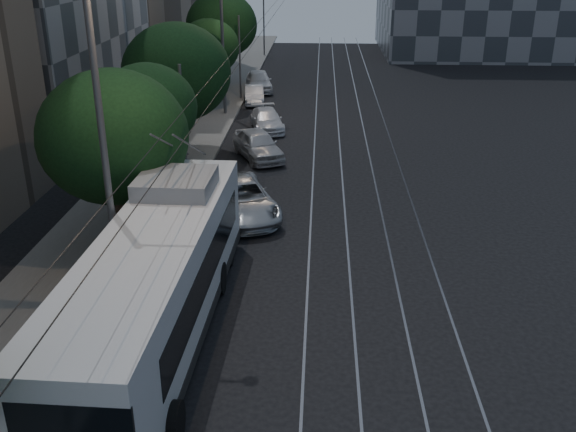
# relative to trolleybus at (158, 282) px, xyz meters

# --- Properties ---
(ground) EXTENTS (120.00, 120.00, 0.00)m
(ground) POSITION_rel_trolleybus_xyz_m (3.90, 0.93, -1.82)
(ground) COLOR black
(ground) RESTS_ON ground
(sidewalk) EXTENTS (5.00, 90.00, 0.15)m
(sidewalk) POSITION_rel_trolleybus_xyz_m (-3.60, 20.93, -1.74)
(sidewalk) COLOR slate
(sidewalk) RESTS_ON ground
(tram_rails) EXTENTS (4.52, 90.00, 0.02)m
(tram_rails) POSITION_rel_trolleybus_xyz_m (6.40, 20.93, -1.81)
(tram_rails) COLOR gray
(tram_rails) RESTS_ON ground
(overhead_wires) EXTENTS (2.23, 90.00, 6.00)m
(overhead_wires) POSITION_rel_trolleybus_xyz_m (-1.08, 20.93, 1.65)
(overhead_wires) COLOR black
(overhead_wires) RESTS_ON ground
(trolleybus) EXTENTS (3.09, 13.26, 5.63)m
(trolleybus) POSITION_rel_trolleybus_xyz_m (0.00, 0.00, 0.00)
(trolleybus) COLOR silver
(trolleybus) RESTS_ON ground
(pickup_silver) EXTENTS (4.31, 6.02, 1.52)m
(pickup_silver) POSITION_rel_trolleybus_xyz_m (1.20, 9.17, -1.06)
(pickup_silver) COLOR #A9ACB1
(pickup_silver) RESTS_ON ground
(car_white_a) EXTENTS (3.45, 4.81, 1.52)m
(car_white_a) POSITION_rel_trolleybus_xyz_m (1.20, 17.05, -1.06)
(car_white_a) COLOR #B4B4B9
(car_white_a) RESTS_ON ground
(car_white_b) EXTENTS (2.64, 4.59, 1.25)m
(car_white_b) POSITION_rel_trolleybus_xyz_m (1.20, 22.81, -1.19)
(car_white_b) COLOR silver
(car_white_b) RESTS_ON ground
(car_white_c) EXTENTS (1.76, 3.91, 1.24)m
(car_white_c) POSITION_rel_trolleybus_xyz_m (-0.30, 29.93, -1.19)
(car_white_c) COLOR silver
(car_white_c) RESTS_ON ground
(car_white_d) EXTENTS (2.64, 4.89, 1.58)m
(car_white_d) POSITION_rel_trolleybus_xyz_m (-0.37, 34.17, -1.03)
(car_white_d) COLOR white
(car_white_d) RESTS_ON ground
(tree_1) EXTENTS (5.17, 5.17, 6.80)m
(tree_1) POSITION_rel_trolleybus_xyz_m (-2.60, 5.32, 2.64)
(tree_1) COLOR #32241B
(tree_1) RESTS_ON ground
(tree_2) EXTENTS (4.10, 4.10, 6.23)m
(tree_2) POSITION_rel_trolleybus_xyz_m (-2.60, 9.86, 2.54)
(tree_2) COLOR #32241B
(tree_2) RESTS_ON ground
(tree_3) EXTENTS (5.63, 5.63, 7.02)m
(tree_3) POSITION_rel_trolleybus_xyz_m (-2.98, 17.32, 2.66)
(tree_3) COLOR #32241B
(tree_3) RESTS_ON ground
(tree_4) EXTENTS (4.12, 4.12, 6.09)m
(tree_4) POSITION_rel_trolleybus_xyz_m (-3.10, 28.01, 2.39)
(tree_4) COLOR #32241B
(tree_4) RESTS_ON ground
(tree_5) EXTENTS (5.37, 5.37, 7.40)m
(tree_5) POSITION_rel_trolleybus_xyz_m (-3.10, 34.07, 3.16)
(tree_5) COLOR #32241B
(tree_5) RESTS_ON ground
(streetlamp_near) EXTENTS (2.68, 0.44, 11.23)m
(streetlamp_near) POSITION_rel_trolleybus_xyz_m (-1.13, 1.28, 4.88)
(streetlamp_near) COLOR #555557
(streetlamp_near) RESTS_ON ground
(streetlamp_far) EXTENTS (2.66, 0.44, 11.12)m
(streetlamp_far) POSITION_rel_trolleybus_xyz_m (-1.48, 26.32, 4.82)
(streetlamp_far) COLOR #555557
(streetlamp_far) RESTS_ON ground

